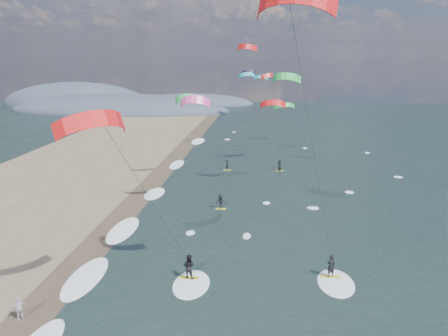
{
  "coord_description": "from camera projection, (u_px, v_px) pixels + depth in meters",
  "views": [
    {
      "loc": [
        2.32,
        -21.74,
        15.86
      ],
      "look_at": [
        -1.0,
        12.0,
        7.0
      ],
      "focal_mm": 35.0,
      "sensor_mm": 36.0,
      "label": 1
    }
  ],
  "objects": [
    {
      "name": "kitesurfer_near_a",
      "position": [
        300.0,
        66.0,
        23.69
      ],
      "size": [
        7.92,
        8.92,
        19.67
      ],
      "color": "gold",
      "rests_on": "ground"
    },
    {
      "name": "bg_kite_field",
      "position": [
        257.0,
        81.0,
        76.27
      ],
      "size": [
        16.61,
        72.05,
        11.39
      ],
      "color": "green",
      "rests_on": "ground"
    },
    {
      "name": "shoreline_surf",
      "position": [
        122.0,
        231.0,
        40.39
      ],
      "size": [
        2.4,
        79.4,
        0.11
      ],
      "color": "white",
      "rests_on": "ground"
    },
    {
      "name": "coastal_hills",
      "position": [
        112.0,
        108.0,
        133.27
      ],
      "size": [
        80.0,
        41.0,
        15.0
      ],
      "color": "#3D4756",
      "rests_on": "ground"
    },
    {
      "name": "beach_walker",
      "position": [
        19.0,
        309.0,
        26.7
      ],
      "size": [
        0.93,
        0.85,
        1.53
      ],
      "primitive_type": "imported",
      "rotation": [
        0.0,
        0.0,
        0.68
      ],
      "color": "silver",
      "rests_on": "ground"
    },
    {
      "name": "far_kitesurfers",
      "position": [
        243.0,
        182.0,
        53.2
      ],
      "size": [
        8.45,
        17.13,
        1.63
      ],
      "color": "gold",
      "rests_on": "ground"
    },
    {
      "name": "wet_sand_strip",
      "position": [
        89.0,
        253.0,
        35.93
      ],
      "size": [
        3.0,
        240.0,
        0.0
      ],
      "primitive_type": "cube",
      "color": "#382D23",
      "rests_on": "ground"
    },
    {
      "name": "kitesurfer_near_b",
      "position": [
        133.0,
        176.0,
        25.64
      ],
      "size": [
        7.11,
        9.36,
        13.6
      ],
      "color": "gold",
      "rests_on": "ground"
    }
  ]
}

